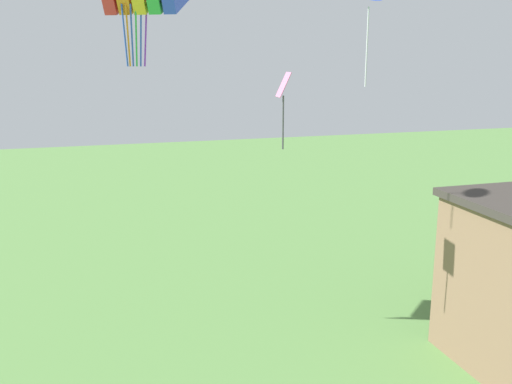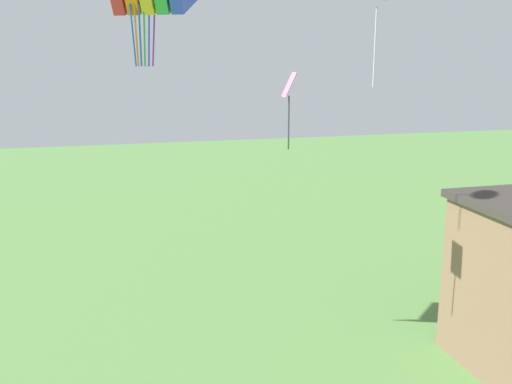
# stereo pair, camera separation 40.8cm
# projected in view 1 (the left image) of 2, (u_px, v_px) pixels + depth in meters

# --- Properties ---
(kite_pink_diamond) EXTENTS (0.39, 0.59, 2.24)m
(kite_pink_diamond) POSITION_uv_depth(u_px,v_px,m) (283.00, 97.00, 16.55)
(kite_pink_diamond) COLOR pink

